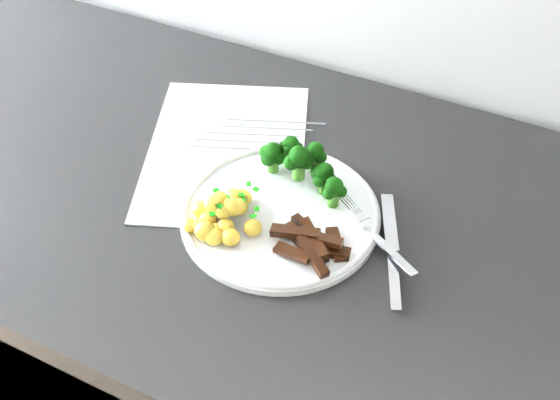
{
  "coord_description": "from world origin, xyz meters",
  "views": [
    {
      "loc": [
        0.21,
        1.11,
        1.54
      ],
      "look_at": [
        -0.06,
        1.65,
        0.95
      ],
      "focal_mm": 43.68,
      "sensor_mm": 36.0,
      "label": 1
    }
  ],
  "objects_px": {
    "potatoes": "(223,213)",
    "recipe_paper": "(227,149)",
    "fork": "(379,238)",
    "knife": "(392,263)",
    "beef_strips": "(312,243)",
    "plate": "(280,213)",
    "broccoli": "(303,163)"
  },
  "relations": [
    {
      "from": "recipe_paper",
      "to": "broccoli",
      "type": "xyz_separation_m",
      "value": [
        0.13,
        -0.02,
        0.04
      ]
    },
    {
      "from": "fork",
      "to": "plate",
      "type": "bearing_deg",
      "value": -177.29
    },
    {
      "from": "plate",
      "to": "beef_strips",
      "type": "xyz_separation_m",
      "value": [
        0.06,
        -0.04,
        0.01
      ]
    },
    {
      "from": "broccoli",
      "to": "beef_strips",
      "type": "distance_m",
      "value": 0.12
    },
    {
      "from": "broccoli",
      "to": "fork",
      "type": "xyz_separation_m",
      "value": [
        0.13,
        -0.06,
        -0.02
      ]
    },
    {
      "from": "broccoli",
      "to": "beef_strips",
      "type": "xyz_separation_m",
      "value": [
        0.06,
        -0.1,
        -0.02
      ]
    },
    {
      "from": "recipe_paper",
      "to": "potatoes",
      "type": "relative_size",
      "value": 3.79
    },
    {
      "from": "recipe_paper",
      "to": "knife",
      "type": "distance_m",
      "value": 0.3
    },
    {
      "from": "fork",
      "to": "knife",
      "type": "relative_size",
      "value": 0.75
    },
    {
      "from": "potatoes",
      "to": "fork",
      "type": "height_order",
      "value": "potatoes"
    },
    {
      "from": "recipe_paper",
      "to": "fork",
      "type": "bearing_deg",
      "value": -17.06
    },
    {
      "from": "broccoli",
      "to": "knife",
      "type": "bearing_deg",
      "value": -27.56
    },
    {
      "from": "recipe_paper",
      "to": "fork",
      "type": "distance_m",
      "value": 0.27
    },
    {
      "from": "fork",
      "to": "beef_strips",
      "type": "bearing_deg",
      "value": -147.48
    },
    {
      "from": "potatoes",
      "to": "beef_strips",
      "type": "relative_size",
      "value": 0.95
    },
    {
      "from": "potatoes",
      "to": "plate",
      "type": "bearing_deg",
      "value": 39.98
    },
    {
      "from": "broccoli",
      "to": "plate",
      "type": "bearing_deg",
      "value": -91.83
    },
    {
      "from": "recipe_paper",
      "to": "fork",
      "type": "relative_size",
      "value": 2.85
    },
    {
      "from": "potatoes",
      "to": "beef_strips",
      "type": "height_order",
      "value": "potatoes"
    },
    {
      "from": "potatoes",
      "to": "recipe_paper",
      "type": "bearing_deg",
      "value": 118.47
    },
    {
      "from": "plate",
      "to": "beef_strips",
      "type": "relative_size",
      "value": 2.48
    },
    {
      "from": "broccoli",
      "to": "potatoes",
      "type": "xyz_separation_m",
      "value": [
        -0.06,
        -0.11,
        -0.02
      ]
    },
    {
      "from": "recipe_paper",
      "to": "knife",
      "type": "relative_size",
      "value": 2.15
    },
    {
      "from": "beef_strips",
      "to": "plate",
      "type": "bearing_deg",
      "value": 148.12
    },
    {
      "from": "plate",
      "to": "recipe_paper",
      "type": "bearing_deg",
      "value": 146.12
    },
    {
      "from": "broccoli",
      "to": "knife",
      "type": "height_order",
      "value": "broccoli"
    },
    {
      "from": "plate",
      "to": "potatoes",
      "type": "height_order",
      "value": "potatoes"
    },
    {
      "from": "plate",
      "to": "broccoli",
      "type": "height_order",
      "value": "broccoli"
    },
    {
      "from": "beef_strips",
      "to": "knife",
      "type": "height_order",
      "value": "beef_strips"
    },
    {
      "from": "beef_strips",
      "to": "potatoes",
      "type": "bearing_deg",
      "value": -175.86
    },
    {
      "from": "plate",
      "to": "fork",
      "type": "height_order",
      "value": "fork"
    },
    {
      "from": "recipe_paper",
      "to": "plate",
      "type": "xyz_separation_m",
      "value": [
        0.12,
        -0.08,
        0.01
      ]
    }
  ]
}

